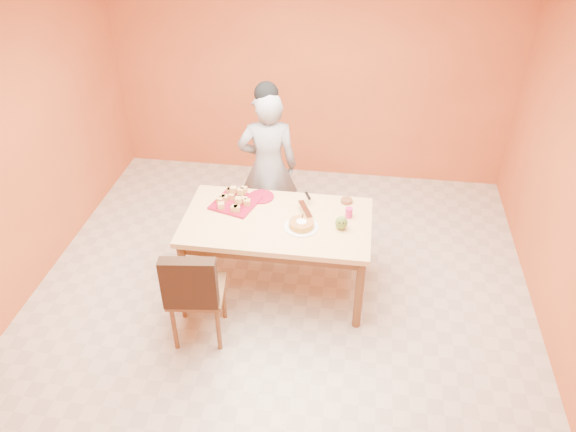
# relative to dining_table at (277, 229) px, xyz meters

# --- Properties ---
(floor) EXTENTS (5.00, 5.00, 0.00)m
(floor) POSITION_rel_dining_table_xyz_m (0.04, -0.37, -0.67)
(floor) COLOR #BAB29F
(floor) RESTS_ON ground
(wall_back) EXTENTS (4.50, 0.00, 4.50)m
(wall_back) POSITION_rel_dining_table_xyz_m (0.04, 2.13, 0.68)
(wall_back) COLOR #D76131
(wall_back) RESTS_ON floor
(dining_table) EXTENTS (1.60, 0.90, 0.76)m
(dining_table) POSITION_rel_dining_table_xyz_m (0.00, 0.00, 0.00)
(dining_table) COLOR #E4BB77
(dining_table) RESTS_ON floor
(dining_chair) EXTENTS (0.49, 0.56, 0.95)m
(dining_chair) POSITION_rel_dining_table_xyz_m (-0.55, -0.67, -0.17)
(dining_chair) COLOR brown
(dining_chair) RESTS_ON floor
(pastry_pile) EXTENTS (0.32, 0.32, 0.11)m
(pastry_pile) POSITION_rel_dining_table_xyz_m (-0.40, 0.18, 0.17)
(pastry_pile) COLOR #DDB75E
(pastry_pile) RESTS_ON pastry_platter
(person) EXTENTS (0.64, 0.48, 1.58)m
(person) POSITION_rel_dining_table_xyz_m (-0.22, 0.81, 0.12)
(person) COLOR gray
(person) RESTS_ON floor
(pastry_platter) EXTENTS (0.45, 0.45, 0.02)m
(pastry_platter) POSITION_rel_dining_table_xyz_m (-0.40, 0.18, 0.10)
(pastry_platter) COLOR maroon
(pastry_platter) RESTS_ON dining_table
(red_dinner_plate) EXTENTS (0.28, 0.28, 0.01)m
(red_dinner_plate) POSITION_rel_dining_table_xyz_m (-0.19, 0.32, 0.10)
(red_dinner_plate) COLOR maroon
(red_dinner_plate) RESTS_ON dining_table
(white_cake_plate) EXTENTS (0.36, 0.36, 0.01)m
(white_cake_plate) POSITION_rel_dining_table_xyz_m (0.22, -0.08, 0.10)
(white_cake_plate) COLOR white
(white_cake_plate) RESTS_ON dining_table
(sponge_cake) EXTENTS (0.27, 0.27, 0.05)m
(sponge_cake) POSITION_rel_dining_table_xyz_m (0.22, -0.08, 0.13)
(sponge_cake) COLOR #BF8A31
(sponge_cake) RESTS_ON white_cake_plate
(cake_server) EXTENTS (0.16, 0.27, 0.01)m
(cake_server) POSITION_rel_dining_table_xyz_m (0.23, 0.10, 0.16)
(cake_server) COLOR white
(cake_server) RESTS_ON sponge_cake
(egg_ornament) EXTENTS (0.11, 0.09, 0.13)m
(egg_ornament) POSITION_rel_dining_table_xyz_m (0.55, -0.06, 0.16)
(egg_ornament) COLOR olive
(egg_ornament) RESTS_ON dining_table
(magenta_glass) EXTENTS (0.07, 0.07, 0.09)m
(magenta_glass) POSITION_rel_dining_table_xyz_m (0.60, 0.13, 0.14)
(magenta_glass) COLOR #C51D6B
(magenta_glass) RESTS_ON dining_table
(checker_tin) EXTENTS (0.12, 0.12, 0.03)m
(checker_tin) POSITION_rel_dining_table_xyz_m (0.57, 0.35, 0.11)
(checker_tin) COLOR #3D1C10
(checker_tin) RESTS_ON dining_table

